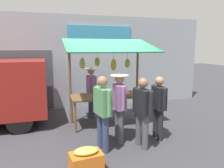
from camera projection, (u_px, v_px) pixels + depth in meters
ground_plane at (109, 124)px, 6.38m from camera, size 40.00×40.00×0.00m
street_backdrop at (91, 62)px, 8.15m from camera, size 9.00×0.30×3.40m
market_stall at (109, 72)px, 6.14m from camera, size 2.50×1.46×2.50m
vendor_with_sunhat at (91, 88)px, 6.82m from camera, size 0.42×0.69×1.62m
shopper_in_grey_tee at (142, 108)px, 4.74m from camera, size 0.29×0.68×1.59m
shopper_in_striped_shirt at (103, 108)px, 4.59m from camera, size 0.31×0.69×1.65m
shopper_with_shopping_bag at (159, 104)px, 5.22m from camera, size 0.27×0.67×1.55m
shopper_with_ponytail at (119, 102)px, 5.04m from camera, size 0.43×0.70×1.65m
produce_crate_near at (86, 160)px, 3.93m from camera, size 0.62×0.44×0.44m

